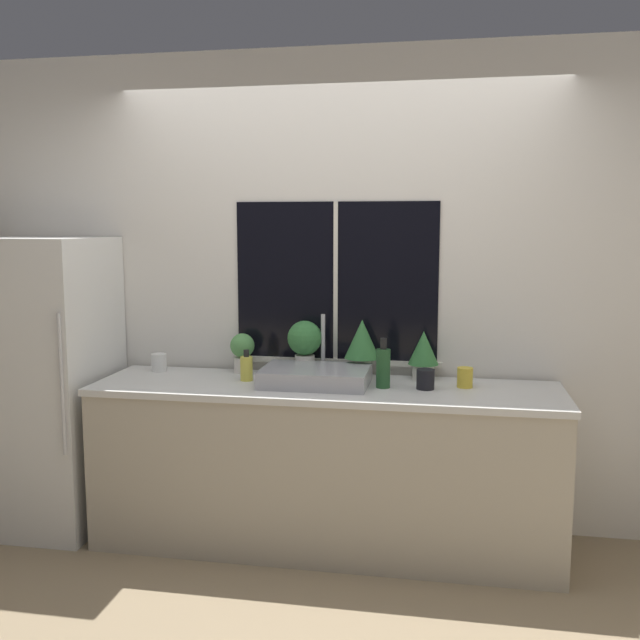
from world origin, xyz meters
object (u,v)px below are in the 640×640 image
Objects in this scene: potted_plant_far_left at (242,350)px; mug_yellow at (465,377)px; potted_plant_center_left at (305,342)px; potted_plant_far_right at (423,352)px; mug_white at (159,362)px; bottle_tall at (383,367)px; soap_bottle at (246,368)px; mug_black at (425,379)px; refrigerator at (42,383)px; sink at (316,376)px; potted_plant_center_right at (362,343)px.

mug_yellow is (1.25, -0.15, -0.08)m from potted_plant_far_left.
potted_plant_center_left reaches higher than potted_plant_far_right.
potted_plant_center_left is at bearing 170.28° from mug_yellow.
potted_plant_far_left is at bearing 173.08° from mug_yellow.
potted_plant_far_left is 0.50m from mug_white.
soap_bottle is at bearing 177.45° from bottle_tall.
potted_plant_center_left reaches higher than mug_white.
potted_plant_far_right reaches higher than mug_black.
refrigerator is 2.93× the size of sink.
potted_plant_center_right is (0.33, -0.00, 0.01)m from potted_plant_center_left.
potted_plant_center_right reaches higher than bottle_tall.
bottle_tall is 2.50× the size of mug_black.
mug_black is at bearing -18.53° from potted_plant_center_left.
sink is 1.83× the size of potted_plant_center_left.
sink reaches higher than potted_plant_center_left.
mug_yellow is at bearing 5.23° from sink.
potted_plant_center_left is at bearing 161.47° from mug_black.
refrigerator reaches higher than soap_bottle.
potted_plant_center_right is at bearing 45.43° from sink.
potted_plant_center_left is 0.37m from soap_bottle.
refrigerator is 2.18m from mug_black.
soap_bottle is (-0.28, -0.20, -0.12)m from potted_plant_center_left.
potted_plant_center_right is at bearing -0.00° from potted_plant_center_left.
refrigerator is at bearing -163.84° from mug_white.
soap_bottle is at bearing -177.58° from mug_yellow.
potted_plant_far_left reaches higher than mug_black.
potted_plant_center_left is at bearing 115.17° from sink.
bottle_tall is at bearing -15.78° from potted_plant_far_left.
mug_black is 1.00× the size of mug_yellow.
sink is 2.11× the size of potted_plant_far_right.
mug_yellow is at bearing -6.92° from potted_plant_far_left.
sink reaches higher than mug_white.
refrigerator is 9.74× the size of soap_bottle.
soap_bottle is 1.66× the size of mug_white.
sink is 0.53m from potted_plant_far_left.
mug_white is (-1.52, -0.05, -0.10)m from potted_plant_far_right.
soap_bottle is at bearing -14.72° from mug_white.
mug_yellow is at bearing -9.72° from potted_plant_center_left.
potted_plant_far_left is 0.85× the size of potted_plant_far_right.
bottle_tall is 0.43m from mug_yellow.
refrigerator reaches higher than potted_plant_center_right.
sink is 0.28m from potted_plant_center_left.
refrigerator is 1.16m from potted_plant_far_left.
refrigerator is at bearing -178.36° from soap_bottle.
refrigerator is 1.21m from soap_bottle.
sink is 0.97m from mug_white.
mug_black is at bearing -158.98° from mug_yellow.
mug_white is at bearing 176.70° from mug_yellow.
potted_plant_center_right is (0.69, -0.00, 0.06)m from potted_plant_far_left.
potted_plant_far_left is 2.21× the size of mug_white.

